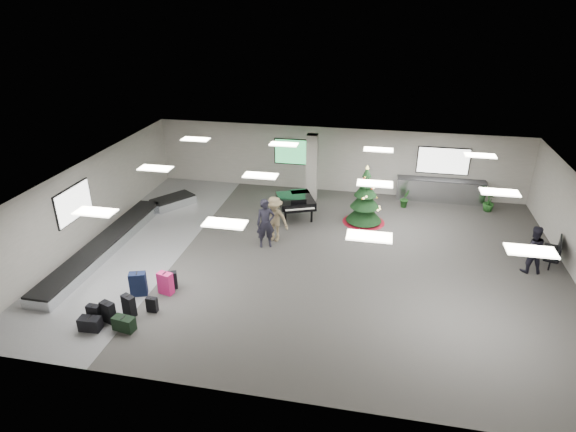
% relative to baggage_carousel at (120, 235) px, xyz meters
% --- Properties ---
extents(ground, '(18.00, 18.00, 0.00)m').
position_rel_baggage_carousel_xyz_m(ground, '(7.84, 0.08, -0.21)').
color(ground, '#373532').
rests_on(ground, ground).
extents(room_envelope, '(18.02, 14.02, 3.21)m').
position_rel_baggage_carousel_xyz_m(room_envelope, '(7.46, 0.75, 2.12)').
color(room_envelope, '#A09D93').
rests_on(room_envelope, ground).
extents(baggage_carousel, '(2.28, 9.71, 0.43)m').
position_rel_baggage_carousel_xyz_m(baggage_carousel, '(0.00, 0.00, 0.00)').
color(baggage_carousel, silver).
rests_on(baggage_carousel, ground).
extents(service_counter, '(4.05, 0.65, 1.08)m').
position_rel_baggage_carousel_xyz_m(service_counter, '(12.84, 6.73, 0.33)').
color(service_counter, silver).
rests_on(service_counter, ground).
extents(suitcase_0, '(0.48, 0.37, 0.69)m').
position_rel_baggage_carousel_xyz_m(suitcase_0, '(2.35, -4.91, 0.12)').
color(suitcase_0, black).
rests_on(suitcase_0, ground).
extents(suitcase_1, '(0.49, 0.39, 0.70)m').
position_rel_baggage_carousel_xyz_m(suitcase_1, '(2.80, -4.48, 0.13)').
color(suitcase_1, black).
rests_on(suitcase_1, ground).
extents(pink_suitcase, '(0.53, 0.38, 0.78)m').
position_rel_baggage_carousel_xyz_m(pink_suitcase, '(3.40, -3.15, 0.16)').
color(pink_suitcase, '#D91C68').
rests_on(pink_suitcase, ground).
extents(suitcase_3, '(0.46, 0.37, 0.63)m').
position_rel_baggage_carousel_xyz_m(suitcase_3, '(3.44, -2.84, 0.09)').
color(suitcase_3, black).
rests_on(suitcase_3, ground).
extents(navy_suitcase, '(0.60, 0.46, 0.83)m').
position_rel_baggage_carousel_xyz_m(navy_suitcase, '(2.57, -3.41, 0.19)').
color(navy_suitcase, black).
rests_on(navy_suitcase, ground).
extents(suitcase_5, '(0.41, 0.24, 0.61)m').
position_rel_baggage_carousel_xyz_m(suitcase_5, '(1.96, -5.03, 0.08)').
color(suitcase_5, black).
rests_on(suitcase_5, ground).
extents(green_duffel, '(0.68, 0.41, 0.45)m').
position_rel_baggage_carousel_xyz_m(green_duffel, '(3.00, -5.19, 0.00)').
color(green_duffel, black).
rests_on(green_duffel, ground).
extents(suitcase_7, '(0.34, 0.19, 0.51)m').
position_rel_baggage_carousel_xyz_m(suitcase_7, '(3.40, -4.18, 0.03)').
color(suitcase_7, black).
rests_on(suitcase_7, ground).
extents(black_duffel, '(0.65, 0.39, 0.43)m').
position_rel_baggage_carousel_xyz_m(black_duffel, '(2.03, -5.38, -0.01)').
color(black_duffel, black).
rests_on(black_duffel, ground).
extents(christmas_tree, '(1.82, 1.82, 2.60)m').
position_rel_baggage_carousel_xyz_m(christmas_tree, '(9.46, 3.64, 0.68)').
color(christmas_tree, maroon).
rests_on(christmas_tree, ground).
extents(grand_piano, '(2.05, 2.30, 1.09)m').
position_rel_baggage_carousel_xyz_m(grand_piano, '(6.48, 3.54, 0.56)').
color(grand_piano, black).
rests_on(grand_piano, ground).
extents(bench, '(0.90, 1.55, 0.93)m').
position_rel_baggage_carousel_xyz_m(bench, '(16.44, 1.47, 0.31)').
color(bench, black).
rests_on(bench, ground).
extents(traveler_a, '(0.84, 0.70, 1.96)m').
position_rel_baggage_carousel_xyz_m(traveler_a, '(5.84, 0.67, 0.77)').
color(traveler_a, black).
rests_on(traveler_a, ground).
extents(traveler_b, '(1.31, 0.92, 1.86)m').
position_rel_baggage_carousel_xyz_m(traveler_b, '(6.05, 1.23, 0.72)').
color(traveler_b, '#8E7957').
rests_on(traveler_b, ground).
extents(traveler_bench, '(0.92, 0.74, 1.77)m').
position_rel_baggage_carousel_xyz_m(traveler_bench, '(15.41, 0.68, 0.67)').
color(traveler_bench, black).
rests_on(traveler_bench, ground).
extents(potted_plant_left, '(0.57, 0.60, 0.85)m').
position_rel_baggage_carousel_xyz_m(potted_plant_left, '(11.21, 5.67, 0.21)').
color(potted_plant_left, '#143F19').
rests_on(potted_plant_left, ground).
extents(potted_plant_right, '(0.70, 0.70, 0.89)m').
position_rel_baggage_carousel_xyz_m(potted_plant_right, '(14.93, 5.95, 0.23)').
color(potted_plant_right, '#143F19').
rests_on(potted_plant_right, ground).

